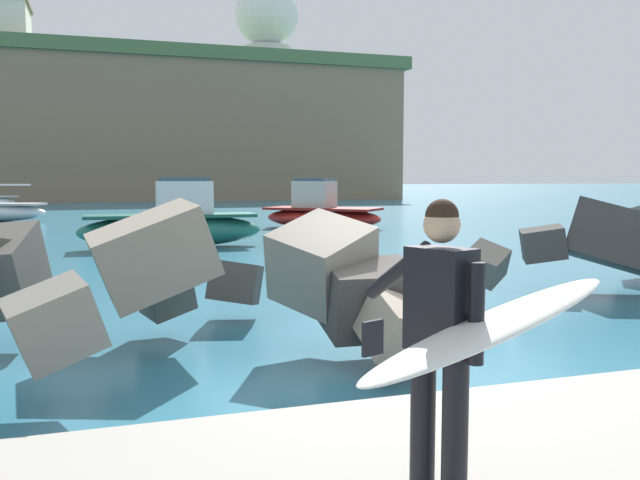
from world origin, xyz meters
TOP-DOWN VIEW (x-y plane):
  - ground_plane at (0.00, 0.00)m, footprint 400.00×400.00m
  - breakwater_jetty at (1.01, 1.78)m, footprint 28.44×7.13m
  - surfer_with_board at (-1.20, -3.73)m, footprint 2.08×1.45m
  - boat_near_left at (-0.98, 13.84)m, footprint 5.53×1.57m
  - boat_near_right at (5.76, 19.84)m, footprint 5.25×5.08m
  - headland_bluff at (-9.83, 69.96)m, footprint 72.85×31.09m
  - radar_dome at (16.01, 71.14)m, footprint 7.32×7.32m

SIDE VIEW (x-z plane):
  - ground_plane at x=0.00m, z-range 0.00..0.00m
  - boat_near_right at x=5.76m, z-range -0.40..1.72m
  - boat_near_left at x=-0.98m, z-range -0.37..1.78m
  - breakwater_jetty at x=1.01m, z-range -0.35..2.54m
  - surfer_with_board at x=-1.20m, z-range 0.39..2.16m
  - headland_bluff at x=-9.83m, z-range 0.02..14.07m
  - radar_dome at x=16.01m, z-range 14.63..25.28m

